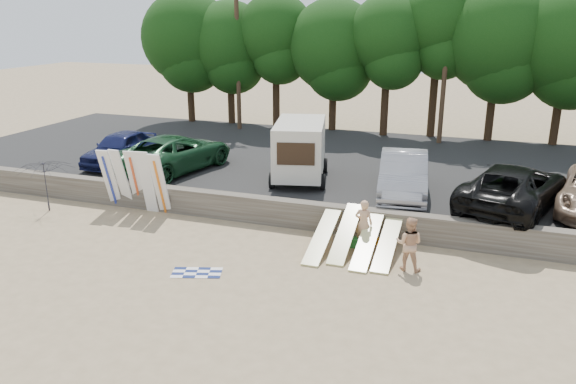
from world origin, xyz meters
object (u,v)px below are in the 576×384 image
at_px(cooler, 354,242).
at_px(car_1, 175,153).
at_px(beachgoer_a, 364,224).
at_px(car_0, 121,148).
at_px(beachgoer_b, 409,244).
at_px(beach_umbrella, 47,185).
at_px(car_2, 403,174).
at_px(box_trailer, 300,148).
at_px(car_3, 513,187).

bearing_deg(cooler, car_1, 143.13).
bearing_deg(beachgoer_a, car_0, -18.91).
relative_size(car_1, beachgoer_b, 3.48).
relative_size(car_0, beachgoer_a, 2.75).
distance_m(car_0, beach_umbrella, 4.92).
distance_m(car_2, beach_umbrella, 14.03).
bearing_deg(beach_umbrella, car_2, 18.48).
relative_size(box_trailer, beachgoer_b, 2.53).
bearing_deg(beachgoer_b, car_2, -77.11).
height_order(car_2, beach_umbrella, car_2).
bearing_deg(box_trailer, car_0, 167.91).
height_order(beachgoer_a, beach_umbrella, beach_umbrella).
bearing_deg(car_0, car_1, -3.63).
relative_size(car_2, beachgoer_b, 3.01).
relative_size(box_trailer, beach_umbrella, 1.87).
bearing_deg(car_1, beach_umbrella, 68.66).
xyz_separation_m(box_trailer, car_0, (-8.81, -0.22, -0.64)).
bearing_deg(car_3, box_trailer, 10.67).
relative_size(car_0, cooler, 11.90).
height_order(car_1, car_2, car_2).
bearing_deg(car_2, cooler, -111.24).
distance_m(beachgoer_a, beachgoer_b, 2.12).
distance_m(box_trailer, beachgoer_a, 6.05).
xyz_separation_m(box_trailer, beachgoer_b, (5.42, -5.88, -1.26)).
bearing_deg(beach_umbrella, car_0, 89.55).
relative_size(beachgoer_a, cooler, 4.33).
height_order(car_3, cooler, car_3).
height_order(box_trailer, beachgoer_a, box_trailer).
relative_size(box_trailer, beachgoer_a, 2.60).
relative_size(car_2, cooler, 13.40).
xyz_separation_m(beachgoer_a, cooler, (-0.29, -0.12, -0.66)).
bearing_deg(box_trailer, cooler, -67.15).
height_order(beachgoer_a, beachgoer_b, beachgoer_b).
height_order(car_2, beachgoer_b, car_2).
bearing_deg(box_trailer, car_2, -22.07).
relative_size(car_0, car_1, 0.77).
distance_m(car_1, beach_umbrella, 5.67).
bearing_deg(car_3, beachgoer_a, 54.78).
distance_m(car_0, beachgoer_a, 13.30).
distance_m(car_1, cooler, 10.30).
xyz_separation_m(beachgoer_b, beach_umbrella, (-14.27, 0.76, 0.19)).
distance_m(beachgoer_b, cooler, 2.39).
relative_size(car_2, car_3, 0.86).
xyz_separation_m(car_1, beachgoer_b, (11.21, -5.51, -0.67)).
height_order(box_trailer, car_2, box_trailer).
bearing_deg(car_2, car_3, -11.66).
bearing_deg(beach_umbrella, beachgoer_b, -3.05).
height_order(car_1, beach_umbrella, car_1).
bearing_deg(beachgoer_b, car_1, -23.77).
bearing_deg(beachgoer_a, car_1, -23.58).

